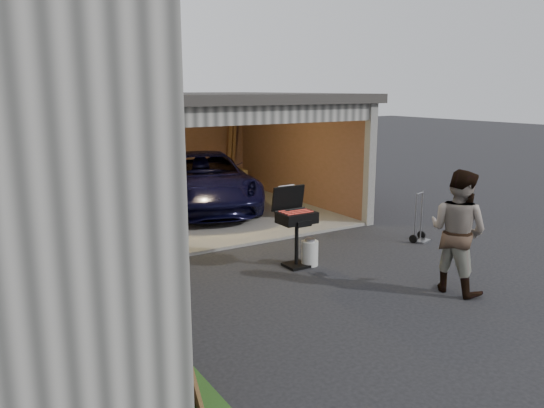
{
  "coord_description": "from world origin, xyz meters",
  "views": [
    {
      "loc": [
        -4.02,
        -5.2,
        3.0
      ],
      "look_at": [
        0.44,
        2.04,
        1.15
      ],
      "focal_mm": 35.0,
      "sensor_mm": 36.0,
      "label": 1
    }
  ],
  "objects_px": {
    "minivan": "(203,183)",
    "propane_tank": "(310,253)",
    "plywood_panel": "(178,360)",
    "man": "(458,231)",
    "hand_truck": "(420,232)",
    "woman": "(134,267)",
    "bbq_grill": "(296,220)"
  },
  "relations": [
    {
      "from": "minivan",
      "to": "propane_tank",
      "type": "distance_m",
      "value": 5.0
    },
    {
      "from": "minivan",
      "to": "plywood_panel",
      "type": "bearing_deg",
      "value": -99.79
    },
    {
      "from": "man",
      "to": "hand_truck",
      "type": "height_order",
      "value": "man"
    },
    {
      "from": "plywood_panel",
      "to": "man",
      "type": "bearing_deg",
      "value": 6.82
    },
    {
      "from": "plywood_panel",
      "to": "minivan",
      "type": "bearing_deg",
      "value": 63.91
    },
    {
      "from": "minivan",
      "to": "man",
      "type": "distance_m",
      "value": 7.14
    },
    {
      "from": "woman",
      "to": "man",
      "type": "xyz_separation_m",
      "value": [
        4.42,
        -1.56,
        0.21
      ]
    },
    {
      "from": "plywood_panel",
      "to": "hand_truck",
      "type": "bearing_deg",
      "value": 23.52
    },
    {
      "from": "woman",
      "to": "hand_truck",
      "type": "height_order",
      "value": "woman"
    },
    {
      "from": "minivan",
      "to": "woman",
      "type": "bearing_deg",
      "value": -106.06
    },
    {
      "from": "woman",
      "to": "hand_truck",
      "type": "relative_size",
      "value": 1.44
    },
    {
      "from": "woman",
      "to": "minivan",
      "type": "bearing_deg",
      "value": 147.58
    },
    {
      "from": "minivan",
      "to": "propane_tank",
      "type": "height_order",
      "value": "minivan"
    },
    {
      "from": "minivan",
      "to": "hand_truck",
      "type": "distance_m",
      "value": 5.53
    },
    {
      "from": "woman",
      "to": "bbq_grill",
      "type": "xyz_separation_m",
      "value": [
        3.0,
        0.65,
        0.1
      ]
    },
    {
      "from": "propane_tank",
      "to": "hand_truck",
      "type": "distance_m",
      "value": 2.74
    },
    {
      "from": "minivan",
      "to": "man",
      "type": "height_order",
      "value": "man"
    },
    {
      "from": "propane_tank",
      "to": "plywood_panel",
      "type": "bearing_deg",
      "value": -142.58
    },
    {
      "from": "minivan",
      "to": "bbq_grill",
      "type": "relative_size",
      "value": 3.59
    },
    {
      "from": "minivan",
      "to": "woman",
      "type": "relative_size",
      "value": 3.43
    },
    {
      "from": "man",
      "to": "hand_truck",
      "type": "distance_m",
      "value": 2.76
    },
    {
      "from": "minivan",
      "to": "woman",
      "type": "height_order",
      "value": "woman"
    },
    {
      "from": "man",
      "to": "propane_tank",
      "type": "bearing_deg",
      "value": 19.2
    },
    {
      "from": "bbq_grill",
      "to": "man",
      "type": "bearing_deg",
      "value": -57.23
    },
    {
      "from": "minivan",
      "to": "woman",
      "type": "distance_m",
      "value": 6.53
    },
    {
      "from": "woman",
      "to": "hand_truck",
      "type": "distance_m",
      "value": 6.03
    },
    {
      "from": "plywood_panel",
      "to": "woman",
      "type": "bearing_deg",
      "value": 83.52
    },
    {
      "from": "minivan",
      "to": "man",
      "type": "xyz_separation_m",
      "value": [
        0.92,
        -7.07,
        0.24
      ]
    },
    {
      "from": "man",
      "to": "plywood_panel",
      "type": "xyz_separation_m",
      "value": [
        -4.66,
        -0.56,
        -0.49
      ]
    },
    {
      "from": "woman",
      "to": "bbq_grill",
      "type": "distance_m",
      "value": 3.07
    },
    {
      "from": "minivan",
      "to": "bbq_grill",
      "type": "xyz_separation_m",
      "value": [
        -0.5,
        -4.87,
        0.13
      ]
    },
    {
      "from": "bbq_grill",
      "to": "propane_tank",
      "type": "xyz_separation_m",
      "value": [
        0.24,
        -0.1,
        -0.6
      ]
    }
  ]
}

